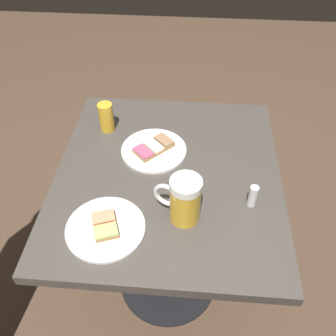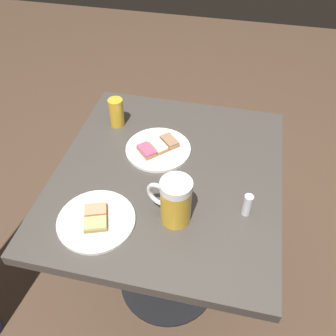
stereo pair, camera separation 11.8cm
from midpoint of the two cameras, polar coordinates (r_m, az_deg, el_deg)
ground_plane at (r=1.78m, az=1.99°, el=-17.15°), size 6.00×6.00×0.00m
cafe_table at (r=1.30m, az=2.60°, el=-5.35°), size 0.82×0.73×0.71m
plate_near at (r=1.27m, az=1.12°, el=2.98°), size 0.23×0.23×0.03m
plate_far at (r=1.07m, az=-8.05°, el=-8.22°), size 0.23×0.23×0.03m
beer_mug at (r=1.02m, az=4.37°, el=-5.30°), size 0.09×0.14×0.15m
beer_glass_small at (r=1.36m, az=-5.58°, el=8.55°), size 0.05×0.05×0.11m
salt_shaker at (r=1.09m, az=15.37°, el=-5.75°), size 0.03×0.03×0.07m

